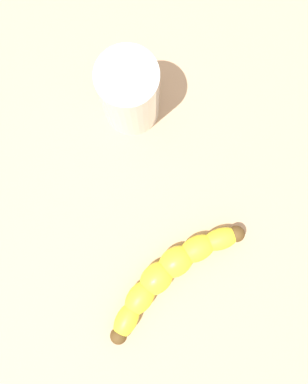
% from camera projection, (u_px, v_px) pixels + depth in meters
% --- Properties ---
extents(wooden_tabletop, '(1.20, 1.20, 0.03)m').
position_uv_depth(wooden_tabletop, '(249.00, 118.00, 0.60)').
color(wooden_tabletop, tan).
rests_on(wooden_tabletop, ground).
extents(banana, '(0.20, 0.10, 0.04)m').
position_uv_depth(banana, '(169.00, 274.00, 0.54)').
color(banana, yellow).
rests_on(banana, wooden_tabletop).
extents(smoothie_glass, '(0.07, 0.07, 0.13)m').
position_uv_depth(smoothie_glass, '(130.00, 95.00, 0.52)').
color(smoothie_glass, silver).
rests_on(smoothie_glass, wooden_tabletop).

